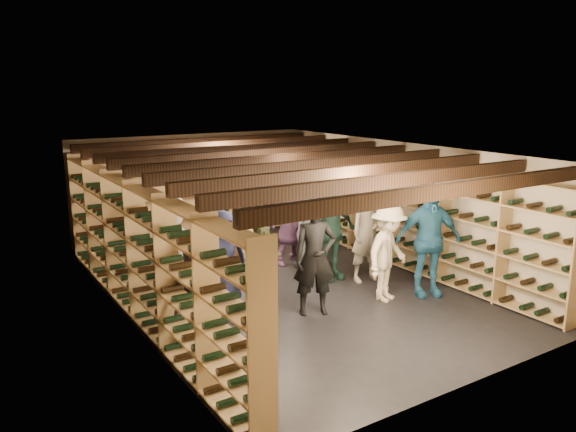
# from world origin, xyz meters

# --- Properties ---
(ground) EXTENTS (8.00, 8.00, 0.00)m
(ground) POSITION_xyz_m (0.00, 0.00, 0.00)
(ground) COLOR black
(ground) RESTS_ON ground
(walls) EXTENTS (5.52, 8.02, 2.40)m
(walls) POSITION_xyz_m (0.00, 0.00, 1.20)
(walls) COLOR #C2B397
(walls) RESTS_ON ground
(ceiling) EXTENTS (5.50, 8.00, 0.01)m
(ceiling) POSITION_xyz_m (0.00, 0.00, 2.40)
(ceiling) COLOR beige
(ceiling) RESTS_ON walls
(ceiling_joists) EXTENTS (5.40, 7.12, 0.18)m
(ceiling_joists) POSITION_xyz_m (0.00, 0.00, 2.26)
(ceiling_joists) COLOR black
(ceiling_joists) RESTS_ON ground
(wine_rack_left) EXTENTS (0.32, 7.50, 2.15)m
(wine_rack_left) POSITION_xyz_m (-2.57, 0.00, 1.08)
(wine_rack_left) COLOR #A07B4D
(wine_rack_left) RESTS_ON ground
(wine_rack_right) EXTENTS (0.32, 7.50, 2.15)m
(wine_rack_right) POSITION_xyz_m (2.57, 0.00, 1.08)
(wine_rack_right) COLOR #A07B4D
(wine_rack_right) RESTS_ON ground
(wine_rack_back) EXTENTS (4.70, 0.30, 2.15)m
(wine_rack_back) POSITION_xyz_m (0.00, 3.83, 1.07)
(wine_rack_back) COLOR #A07B4D
(wine_rack_back) RESTS_ON ground
(crate_stack_left) EXTENTS (0.59, 0.50, 0.51)m
(crate_stack_left) POSITION_xyz_m (-1.03, 1.49, 0.26)
(crate_stack_left) COLOR tan
(crate_stack_left) RESTS_ON ground
(crate_stack_right) EXTENTS (0.53, 0.38, 0.51)m
(crate_stack_right) POSITION_xyz_m (0.30, 2.00, 0.26)
(crate_stack_right) COLOR tan
(crate_stack_right) RESTS_ON ground
(crate_loose) EXTENTS (0.52, 0.36, 0.17)m
(crate_loose) POSITION_xyz_m (-0.05, 2.18, 0.09)
(crate_loose) COLOR tan
(crate_loose) RESTS_ON ground
(person_0) EXTENTS (0.78, 0.51, 1.58)m
(person_0) POSITION_xyz_m (-2.18, -1.32, 0.79)
(person_0) COLOR black
(person_0) RESTS_ON ground
(person_1) EXTENTS (0.77, 0.65, 1.80)m
(person_1) POSITION_xyz_m (-0.23, -1.26, 0.90)
(person_1) COLOR black
(person_1) RESTS_ON ground
(person_2) EXTENTS (0.88, 0.77, 1.52)m
(person_2) POSITION_xyz_m (-0.79, -0.68, 0.76)
(person_2) COLOR brown
(person_2) RESTS_ON ground
(person_3) EXTENTS (1.19, 0.92, 1.62)m
(person_3) POSITION_xyz_m (1.11, -1.43, 0.81)
(person_3) COLOR beige
(person_3) RESTS_ON ground
(person_4) EXTENTS (1.21, 0.87, 1.91)m
(person_4) POSITION_xyz_m (1.83, -1.61, 0.96)
(person_4) COLOR #246187
(person_4) RESTS_ON ground
(person_6) EXTENTS (0.90, 0.77, 1.56)m
(person_6) POSITION_xyz_m (-1.25, -0.17, 0.78)
(person_6) COLOR #21254F
(person_6) RESTS_ON ground
(person_7) EXTENTS (0.68, 0.46, 1.84)m
(person_7) POSITION_xyz_m (1.43, -0.51, 0.92)
(person_7) COLOR #9C967F
(person_7) RESTS_ON ground
(person_9) EXTENTS (1.23, 0.85, 1.75)m
(person_9) POSITION_xyz_m (-1.88, 0.38, 0.88)
(person_9) COLOR #BBB2AB
(person_9) RESTS_ON ground
(person_10) EXTENTS (1.07, 0.46, 1.82)m
(person_10) POSITION_xyz_m (0.93, -0.08, 0.91)
(person_10) COLOR #234738
(person_10) RESTS_ON ground
(person_11) EXTENTS (1.57, 0.69, 1.63)m
(person_11) POSITION_xyz_m (0.82, 1.12, 0.82)
(person_11) COLOR #85588A
(person_11) RESTS_ON ground
(person_12) EXTENTS (0.82, 0.64, 1.50)m
(person_12) POSITION_xyz_m (0.84, 0.46, 0.75)
(person_12) COLOR #36373B
(person_12) RESTS_ON ground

